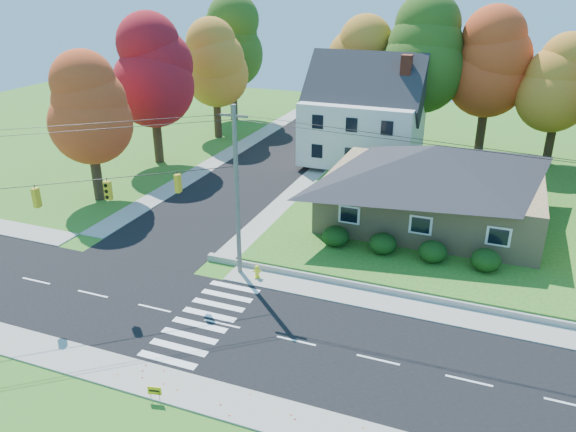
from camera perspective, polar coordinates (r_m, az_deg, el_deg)
name	(u,v)px	position (r m, az deg, el deg)	size (l,w,h in m)	color
ground	(222,324)	(29.03, -6.72, -10.85)	(120.00, 120.00, 0.00)	#3D7923
road_main	(222,324)	(29.02, -6.72, -10.84)	(90.00, 8.00, 0.02)	black
road_cross	(273,161)	(53.53, -1.50, 5.59)	(8.00, 44.00, 0.02)	black
sidewalk_north	(262,278)	(32.82, -2.68, -6.29)	(90.00, 2.00, 0.08)	#9C9A90
sidewalk_south	(168,385)	(25.61, -12.09, -16.48)	(90.00, 2.00, 0.08)	#9C9A90
lawn	(507,208)	(44.99, 21.35, 0.78)	(30.00, 30.00, 0.50)	#3D7923
ranch_house	(434,183)	(39.42, 14.59, 3.29)	(14.60, 10.60, 5.40)	tan
colonial_house	(364,116)	(51.75, 7.70, 10.03)	(10.40, 8.40, 9.60)	silver
hedge_row	(407,247)	(34.58, 12.04, -3.14)	(10.70, 1.70, 1.27)	#163A10
traffic_infrastructure	(227,220)	(27.66, -6.19, -0.45)	(38.10, 10.66, 10.00)	#666059
tree_lot_0	(360,64)	(57.29, 7.37, 15.10)	(6.72, 6.72, 12.51)	#3F2A19
tree_lot_1	(422,54)	(55.00, 13.46, 15.72)	(7.84, 7.84, 14.60)	#3F2A19
tree_lot_2	(490,63)	(55.56, 19.86, 14.40)	(7.28, 7.28, 13.56)	#3F2A19
tree_lot_3	(561,84)	(54.89, 25.97, 11.98)	(6.16, 6.16, 11.47)	#3F2A19
tree_west_0	(87,109)	(44.72, -19.71, 10.21)	(6.16, 6.16, 11.47)	#3F2A19
tree_west_1	(151,71)	(52.90, -13.72, 14.16)	(7.28, 7.28, 13.56)	#3F2A19
tree_west_2	(215,64)	(60.92, -7.44, 15.09)	(6.72, 6.72, 12.51)	#3F2A19
tree_west_3	(232,42)	(68.72, -5.76, 17.16)	(7.84, 7.84, 14.60)	#3F2A19
white_car	(320,130)	(61.88, 3.31, 8.67)	(1.48, 4.24, 1.40)	silver
fire_hydrant	(257,272)	(32.66, -3.16, -5.73)	(0.48, 0.37, 0.84)	yellow
yard_sign	(155,391)	(24.69, -13.40, -16.91)	(0.58, 0.16, 0.73)	black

